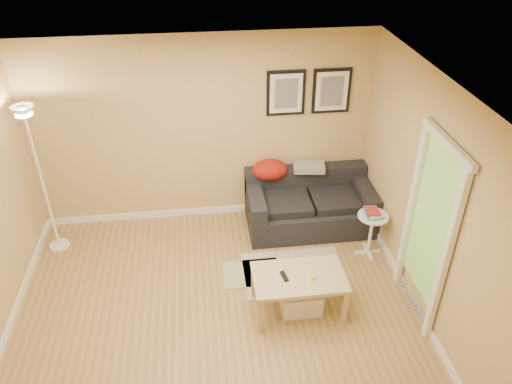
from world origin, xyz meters
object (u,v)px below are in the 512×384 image
at_px(coffee_table, 298,293).
at_px(sofa, 310,203).
at_px(side_table, 370,234).
at_px(floor_lamp, 43,186).
at_px(storage_bin, 301,300).
at_px(book_stack, 373,212).

bearing_deg(coffee_table, sofa, 61.99).
height_order(side_table, floor_lamp, floor_lamp).
height_order(storage_bin, floor_lamp, floor_lamp).
height_order(storage_bin, side_table, side_table).
bearing_deg(storage_bin, floor_lamp, 152.71).
distance_m(side_table, book_stack, 0.34).
bearing_deg(sofa, side_table, -47.23).
bearing_deg(side_table, floor_lamp, 170.88).
distance_m(sofa, floor_lamp, 3.43).
distance_m(sofa, book_stack, 0.96).
relative_size(storage_bin, side_table, 0.78).
bearing_deg(storage_bin, side_table, 39.05).
distance_m(coffee_table, floor_lamp, 3.35).
xyz_separation_m(coffee_table, book_stack, (1.10, 0.88, 0.38)).
relative_size(sofa, storage_bin, 3.69).
bearing_deg(storage_bin, coffee_table, 172.55).
bearing_deg(storage_bin, sofa, 74.42).
distance_m(sofa, storage_bin, 1.64).
distance_m(storage_bin, floor_lamp, 3.41).
bearing_deg(book_stack, storage_bin, -129.73).
bearing_deg(sofa, storage_bin, -105.58).
bearing_deg(sofa, book_stack, -47.25).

